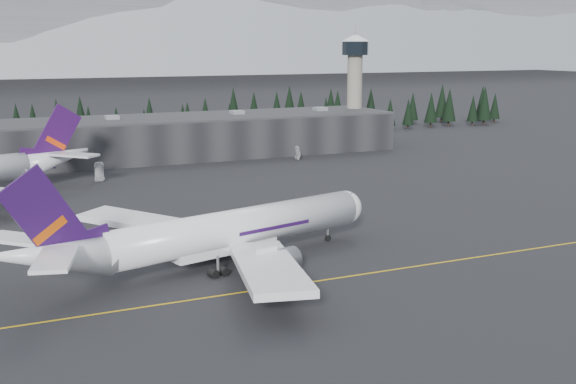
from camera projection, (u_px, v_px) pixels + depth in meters
name	position (u px, v px, depth m)	size (l,w,h in m)	color
ground	(342.00, 273.00, 111.03)	(1400.00, 1400.00, 0.00)	black
taxiline	(348.00, 276.00, 109.25)	(400.00, 0.40, 0.02)	gold
terminal	(146.00, 138.00, 221.14)	(160.00, 30.00, 12.60)	black
control_tower	(355.00, 77.00, 250.95)	(10.00, 10.00, 37.70)	gray
treeline	(120.00, 123.00, 253.86)	(360.00, 20.00, 15.00)	black
jet_main	(209.00, 234.00, 112.57)	(64.23, 58.56, 19.24)	white
gse_vehicle_a	(100.00, 179.00, 184.79)	(2.41, 5.23, 1.45)	silver
gse_vehicle_b	(298.00, 158.00, 219.79)	(1.76, 4.38, 1.49)	silver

